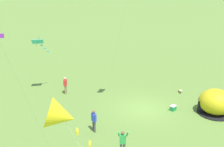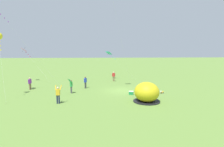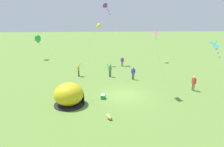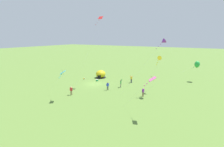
# 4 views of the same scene
# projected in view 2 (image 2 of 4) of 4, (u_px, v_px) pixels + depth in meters

# --- Properties ---
(ground_plane) EXTENTS (300.00, 300.00, 0.00)m
(ground_plane) POSITION_uv_depth(u_px,v_px,m) (121.00, 91.00, 23.74)
(ground_plane) COLOR olive
(popup_tent) EXTENTS (2.81, 2.81, 2.10)m
(popup_tent) POSITION_uv_depth(u_px,v_px,m) (147.00, 92.00, 18.34)
(popup_tent) COLOR gold
(popup_tent) RESTS_ON ground
(cooler_box) EXTENTS (0.53, 0.63, 0.44)m
(cooler_box) POSITION_uv_depth(u_px,v_px,m) (131.00, 93.00, 21.51)
(cooler_box) COLOR #1E8C4C
(cooler_box) RESTS_ON ground
(toddler_crawling) EXTENTS (0.43, 0.54, 0.32)m
(toddler_crawling) POSITION_uv_depth(u_px,v_px,m) (162.00, 92.00, 22.12)
(toddler_crawling) COLOR gold
(toddler_crawling) RESTS_ON ground
(person_far_back) EXTENTS (0.34, 0.57, 1.72)m
(person_far_back) POSITION_uv_depth(u_px,v_px,m) (114.00, 76.00, 31.42)
(person_far_back) COLOR #8C7251
(person_far_back) RESTS_ON ground
(person_watching_sky) EXTENTS (0.53, 0.39, 1.72)m
(person_watching_sky) POSITION_uv_depth(u_px,v_px,m) (30.00, 83.00, 24.28)
(person_watching_sky) COLOR #8C7251
(person_watching_sky) RESTS_ON ground
(person_near_tent) EXTENTS (0.51, 0.68, 1.89)m
(person_near_tent) POSITION_uv_depth(u_px,v_px,m) (58.00, 94.00, 17.68)
(person_near_tent) COLOR #1E2347
(person_near_tent) RESTS_ON ground
(person_flying_kite) EXTENTS (0.72, 0.64, 1.89)m
(person_flying_kite) POSITION_uv_depth(u_px,v_px,m) (71.00, 86.00, 22.12)
(person_flying_kite) COLOR #4C4C51
(person_flying_kite) RESTS_ON ground
(person_center_field) EXTENTS (0.50, 0.41, 1.72)m
(person_center_field) POSITION_uv_depth(u_px,v_px,m) (85.00, 82.00, 25.22)
(person_center_field) COLOR #4C4C51
(person_center_field) RESTS_ON ground
(kite_cyan) EXTENTS (1.38, 5.82, 5.51)m
(kite_cyan) POSITION_uv_depth(u_px,v_px,m) (110.00, 54.00, 33.17)
(kite_cyan) COLOR silver
(kite_cyan) RESTS_ON ground
(kite_pink) EXTENTS (2.18, 5.31, 6.06)m
(kite_pink) POSITION_uv_depth(u_px,v_px,m) (25.00, 51.00, 30.36)
(kite_pink) COLOR silver
(kite_pink) RESTS_ON ground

